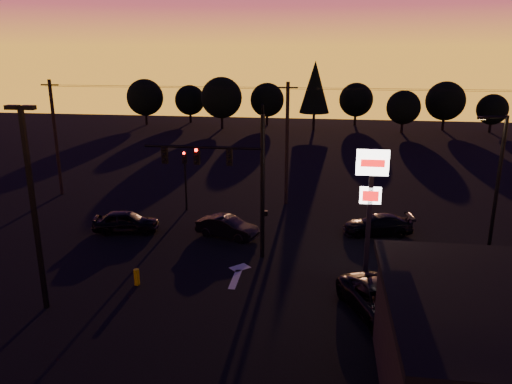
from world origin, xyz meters
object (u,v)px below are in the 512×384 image
pylon_sign (371,189)px  car_left (126,221)px  car_right (378,225)px  secondary_signal (185,172)px  traffic_signal_mast (233,171)px  suv_parked (380,301)px  streetlight (496,182)px  car_mid (227,227)px  bollard (137,277)px  parking_lot_light (32,197)px

pylon_sign → car_left: pylon_sign is taller
car_right → pylon_sign: bearing=-19.6°
secondary_signal → traffic_signal_mast: bearing=-56.8°
car_right → suv_parked: 10.13m
traffic_signal_mast → secondary_signal: (-4.90, 7.49, -2.07)m
car_left → streetlight: bearing=-102.2°
streetlight → car_right: 7.46m
car_mid → car_right: car_mid is taller
car_left → car_mid: bearing=-98.4°
car_right → car_mid: bearing=-88.9°
pylon_sign → bollard: 12.24m
secondary_signal → car_mid: 6.55m
parking_lot_light → streetlight: bearing=21.7°
suv_parked → car_right: bearing=62.5°
secondary_signal → bollard: 12.03m
pylon_sign → suv_parked: pylon_sign is taller
parking_lot_light → streetlight: parking_lot_light is taller
parking_lot_light → car_mid: size_ratio=2.33×
traffic_signal_mast → car_mid: (-0.96, 2.76, -4.29)m
secondary_signal → suv_parked: (12.44, -13.06, -2.16)m
bollard → car_mid: (3.19, 7.03, 0.23)m
traffic_signal_mast → car_mid: traffic_signal_mast is taller
streetlight → bollard: streetlight is taller
secondary_signal → parking_lot_light: bearing=-99.8°
streetlight → bollard: size_ratio=9.64×
parking_lot_light → suv_parked: bearing=5.4°
bollard → car_left: bearing=115.8°
car_left → traffic_signal_mast: bearing=-118.8°
streetlight → car_right: streetlight is taller
traffic_signal_mast → streetlight: 14.10m
parking_lot_light → car_left: parking_lot_light is taller
streetlight → car_mid: bearing=175.2°
pylon_sign → car_right: (1.24, 7.02, -4.28)m
car_mid → pylon_sign: bearing=-105.3°
car_mid → bollard: bearing=173.5°
streetlight → car_mid: (-14.96, 1.26, -3.78)m
streetlight → bollard: (-18.15, -5.77, -4.01)m
streetlight → car_left: size_ratio=1.95×
car_mid → suv_parked: bearing=-116.6°
traffic_signal_mast → suv_parked: bearing=-36.4°
pylon_sign → car_mid: size_ratio=1.74×
car_right → suv_parked: size_ratio=0.87×
suv_parked → car_left: bearing=128.2°
pylon_sign → secondary_signal: bearing=140.2°
car_left → suv_parked: bearing=-127.8°
pylon_sign → bollard: size_ratio=8.19×
streetlight → secondary_signal: bearing=162.4°
car_left → car_mid: 6.54m
car_mid → car_right: (9.29, 1.76, -0.01)m
suv_parked → parking_lot_light: bearing=162.4°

